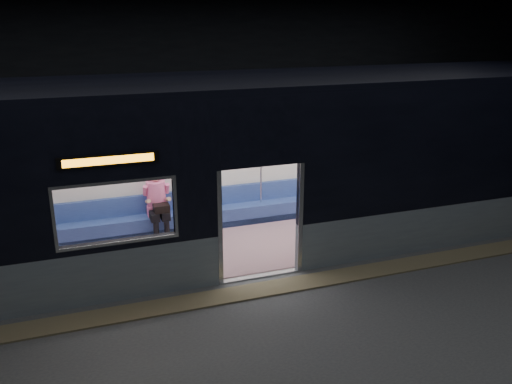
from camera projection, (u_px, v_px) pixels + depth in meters
station_floor at (283, 305)px, 8.76m from camera, size 24.00×14.00×0.01m
station_envelope at (287, 74)px, 7.61m from camera, size 24.00×14.00×5.00m
tactile_strip at (270, 288)px, 9.24m from camera, size 22.80×0.50×0.03m
metro_car at (234, 157)px, 10.45m from camera, size 18.00×3.04×3.35m
passenger at (157, 199)px, 11.23m from camera, size 0.46×0.74×1.41m
handbag at (161, 208)px, 11.08m from camera, size 0.40×0.38×0.16m
transit_map at (390, 145)px, 13.15m from camera, size 0.89×0.03×0.58m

